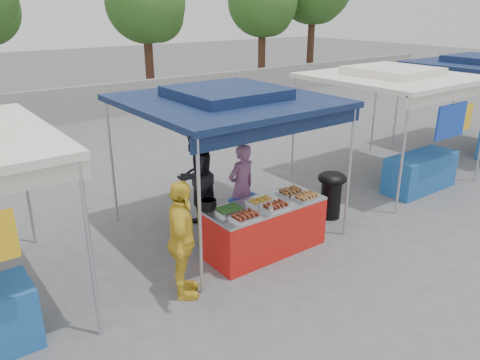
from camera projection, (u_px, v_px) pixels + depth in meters
ground_plane at (261, 248)px, 7.90m from camera, size 80.00×80.00×0.00m
back_wall at (57, 106)px, 15.93m from camera, size 40.00×0.25×1.20m
main_canopy at (227, 100)px, 7.79m from camera, size 3.20×3.20×2.57m
neighbor_stall_right at (404, 114)px, 10.29m from camera, size 3.20×3.20×2.57m
tree_2 at (148, 6)px, 18.97m from camera, size 3.32×3.23×5.55m
tree_3 at (264, 5)px, 22.08m from camera, size 3.37×3.28×5.64m
vendor_table at (266, 228)px, 7.67m from camera, size 2.00×0.80×0.85m
food_tray_fl at (245, 216)px, 7.00m from camera, size 0.42×0.30×0.07m
food_tray_fm at (275, 206)px, 7.35m from camera, size 0.42×0.30×0.07m
food_tray_fr at (306, 197)px, 7.70m from camera, size 0.42×0.30×0.07m
food_tray_bl at (229, 210)px, 7.22m from camera, size 0.42×0.30×0.07m
food_tray_bm at (261, 201)px, 7.56m from camera, size 0.42×0.30×0.07m
food_tray_br at (290, 192)px, 7.92m from camera, size 0.42×0.30×0.07m
cooking_pot at (208, 204)px, 7.31m from camera, size 0.27×0.27×0.16m
skewer_cup at (271, 210)px, 7.18m from camera, size 0.08×0.08×0.10m
wok_burner at (331, 190)px, 8.87m from camera, size 0.55×0.55×0.93m
crate_left at (222, 239)px, 7.85m from camera, size 0.56×0.39×0.33m
crate_right at (247, 223)px, 8.43m from camera, size 0.54×0.38×0.33m
crate_stacked at (247, 207)px, 8.31m from camera, size 0.54×0.38×0.32m
vendor_woman at (241, 187)px, 8.33m from camera, size 0.62×0.44×1.61m
helper_man at (195, 175)px, 8.66m from camera, size 1.04×0.91×1.80m
customer_person at (182, 241)px, 6.33m from camera, size 0.88×1.08×1.72m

